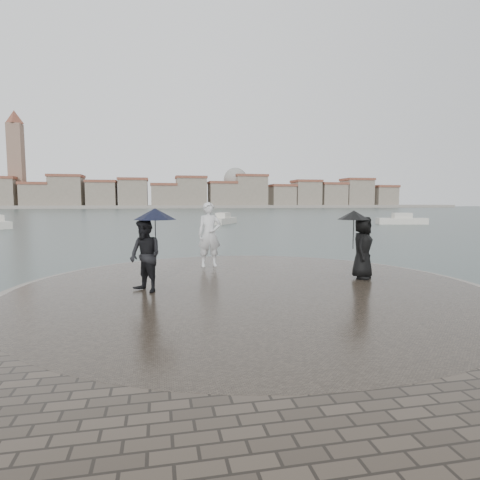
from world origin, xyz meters
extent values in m
plane|color=#2B3835|center=(0.00, 0.00, 0.00)|extent=(400.00, 400.00, 0.00)
cylinder|color=gray|center=(0.00, 3.50, 0.16)|extent=(12.50, 12.50, 0.32)
cylinder|color=#2D261E|center=(0.00, 3.50, 0.18)|extent=(11.90, 11.90, 0.36)
imported|color=silver|center=(-0.63, 6.90, 1.45)|extent=(0.82, 0.56, 2.18)
imported|color=black|center=(-2.64, 3.36, 1.25)|extent=(1.07, 1.09, 1.78)
cylinder|color=black|center=(-2.39, 3.46, 1.71)|extent=(0.02, 0.02, 0.90)
cone|color=black|center=(-2.39, 3.46, 2.26)|extent=(1.06, 1.06, 0.28)
imported|color=black|center=(3.39, 3.88, 1.25)|extent=(0.99, 1.04, 1.78)
cylinder|color=black|center=(3.14, 3.98, 1.66)|extent=(0.02, 0.02, 0.90)
cone|color=black|center=(3.14, 3.98, 2.18)|extent=(0.93, 0.93, 0.26)
cube|color=gray|center=(0.00, 163.00, 0.60)|extent=(260.00, 20.00, 1.20)
cube|color=gray|center=(-60.00, 160.00, 5.50)|extent=(11.00, 10.00, 11.00)
cube|color=brown|center=(-60.00, 160.00, 11.50)|extent=(11.60, 10.60, 1.00)
cube|color=gray|center=(-48.00, 160.00, 4.50)|extent=(10.00, 10.00, 9.00)
cube|color=brown|center=(-48.00, 160.00, 9.50)|extent=(10.60, 10.60, 1.00)
cube|color=gray|center=(-37.00, 160.00, 6.00)|extent=(12.00, 10.00, 12.00)
cube|color=brown|center=(-37.00, 160.00, 12.50)|extent=(12.60, 10.60, 1.00)
cube|color=gray|center=(-24.00, 160.00, 5.00)|extent=(11.00, 10.00, 10.00)
cube|color=brown|center=(-24.00, 160.00, 10.50)|extent=(11.60, 10.60, 1.00)
cube|color=gray|center=(-12.00, 160.00, 5.50)|extent=(11.00, 10.00, 11.00)
cube|color=brown|center=(-12.00, 160.00, 11.50)|extent=(11.60, 10.60, 1.00)
cube|color=gray|center=(0.00, 160.00, 4.50)|extent=(10.00, 10.00, 9.00)
cube|color=brown|center=(0.00, 160.00, 9.50)|extent=(10.60, 10.60, 1.00)
cube|color=gray|center=(11.00, 160.00, 6.00)|extent=(12.00, 10.00, 12.00)
cube|color=brown|center=(11.00, 160.00, 12.50)|extent=(12.60, 10.60, 1.00)
cube|color=gray|center=(24.00, 160.00, 5.00)|extent=(11.00, 10.00, 10.00)
cube|color=brown|center=(24.00, 160.00, 10.50)|extent=(11.60, 10.60, 1.00)
cube|color=gray|center=(36.00, 160.00, 6.50)|extent=(13.00, 10.00, 13.00)
cube|color=brown|center=(36.00, 160.00, 13.50)|extent=(13.60, 10.60, 1.00)
cube|color=gray|center=(50.00, 160.00, 4.50)|extent=(10.00, 10.00, 9.00)
cube|color=brown|center=(50.00, 160.00, 9.50)|extent=(10.60, 10.60, 1.00)
cube|color=gray|center=(61.00, 160.00, 5.50)|extent=(11.00, 10.00, 11.00)
cube|color=brown|center=(61.00, 160.00, 11.50)|extent=(11.60, 10.60, 1.00)
cube|color=gray|center=(73.00, 160.00, 5.00)|extent=(11.00, 10.00, 10.00)
cube|color=brown|center=(73.00, 160.00, 10.50)|extent=(11.60, 10.60, 1.00)
cube|color=gray|center=(85.00, 160.00, 6.00)|extent=(12.00, 10.00, 12.00)
cube|color=brown|center=(85.00, 160.00, 12.50)|extent=(12.60, 10.60, 1.00)
cube|color=gray|center=(98.00, 160.00, 4.50)|extent=(10.00, 10.00, 9.00)
cube|color=brown|center=(98.00, 160.00, 9.50)|extent=(10.60, 10.60, 1.00)
cube|color=#846654|center=(-55.00, 162.00, 16.00)|extent=(5.00, 5.00, 32.00)
cone|color=brown|center=(-55.00, 162.00, 34.50)|extent=(6.80, 6.80, 5.00)
sphere|color=gray|center=(30.00, 162.00, 12.00)|extent=(10.00, 10.00, 10.00)
cube|color=beige|center=(5.10, 39.80, 0.25)|extent=(4.05, 5.59, 0.90)
cube|color=beige|center=(5.10, 39.80, 0.85)|extent=(2.01, 2.33, 0.90)
cube|color=beige|center=(25.12, 34.87, 0.25)|extent=(5.72, 2.91, 0.90)
cube|color=beige|center=(25.12, 34.87, 0.85)|extent=(2.24, 1.66, 0.90)
camera|label=1|loc=(-2.31, -6.55, 2.55)|focal=30.00mm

